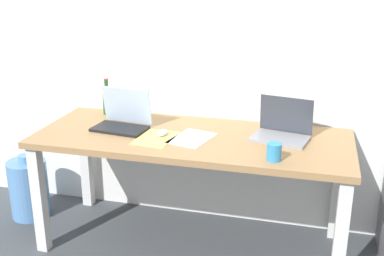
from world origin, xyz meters
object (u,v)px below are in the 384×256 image
at_px(desk, 192,150).
at_px(laptop_right, 282,130).
at_px(computer_mouse, 163,133).
at_px(beer_bottle, 107,100).
at_px(coffee_mug, 274,152).
at_px(water_cooler_jug, 29,188).
at_px(laptop_left, 123,119).

relative_size(desk, laptop_right, 5.26).
relative_size(laptop_right, computer_mouse, 3.67).
bearing_deg(beer_bottle, desk, -22.55).
height_order(desk, beer_bottle, beer_bottle).
bearing_deg(coffee_mug, water_cooler_jug, 169.92).
height_order(laptop_right, computer_mouse, laptop_right).
height_order(desk, water_cooler_jug, desk).
distance_m(computer_mouse, water_cooler_jug, 1.20).
bearing_deg(computer_mouse, laptop_right, 12.74).
bearing_deg(laptop_right, desk, -169.82).
bearing_deg(computer_mouse, beer_bottle, 149.23).
height_order(beer_bottle, computer_mouse, beer_bottle).
relative_size(desk, laptop_left, 5.37).
relative_size(laptop_left, water_cooler_jug, 0.76).
distance_m(laptop_left, computer_mouse, 0.30).
bearing_deg(coffee_mug, laptop_left, 163.98).
bearing_deg(laptop_left, water_cooler_jug, 177.84).
bearing_deg(desk, laptop_left, 176.93).
xyz_separation_m(desk, laptop_left, (-0.47, 0.03, 0.15)).
xyz_separation_m(desk, beer_bottle, (-0.69, 0.29, 0.19)).
relative_size(laptop_left, coffee_mug, 3.79).
relative_size(coffee_mug, water_cooler_jug, 0.20).
height_order(desk, computer_mouse, computer_mouse).
bearing_deg(water_cooler_jug, laptop_left, -2.16).
relative_size(desk, water_cooler_jug, 4.08).
bearing_deg(laptop_right, water_cooler_jug, -178.64).
bearing_deg(water_cooler_jug, beer_bottle, 22.80).
distance_m(laptop_left, beer_bottle, 0.34).
height_order(beer_bottle, water_cooler_jug, beer_bottle).
xyz_separation_m(laptop_left, water_cooler_jug, (-0.77, 0.03, -0.60)).
distance_m(desk, beer_bottle, 0.77).
height_order(desk, coffee_mug, coffee_mug).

